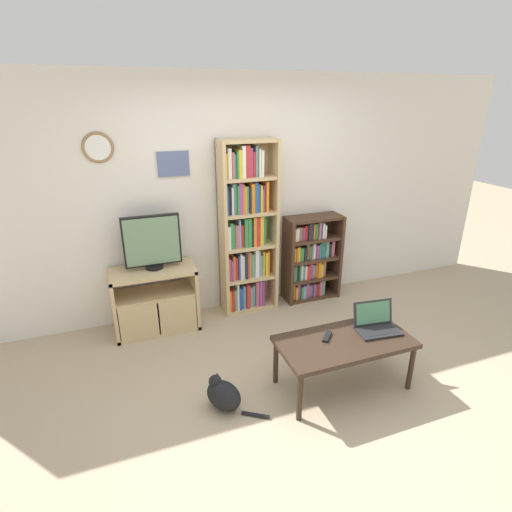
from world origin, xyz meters
TOP-DOWN VIEW (x-y plane):
  - ground_plane at (0.00, 0.00)m, footprint 18.00×18.00m
  - wall_back at (-0.01, 1.74)m, footprint 6.88×0.09m
  - tv_stand at (-1.02, 1.44)m, footprint 0.87×0.44m
  - television at (-0.99, 1.49)m, footprint 0.57×0.18m
  - bookshelf_tall at (0.04, 1.56)m, footprint 0.63×0.29m
  - bookshelf_short at (0.85, 1.56)m, footprint 0.68×0.30m
  - coffee_table at (0.36, -0.05)m, footprint 1.13×0.55m
  - laptop at (0.69, 0.01)m, footprint 0.39×0.29m
  - remote_near_laptop at (0.23, 0.03)m, footprint 0.14×0.15m
  - cat at (-0.68, 0.05)m, footprint 0.48×0.44m

SIDE VIEW (x-z plane):
  - ground_plane at x=0.00m, z-range 0.00..0.00m
  - cat at x=-0.68m, z-range -0.02..0.27m
  - tv_stand at x=-1.02m, z-range 0.00..0.69m
  - coffee_table at x=0.36m, z-range 0.18..0.65m
  - remote_near_laptop at x=0.23m, z-range 0.46..0.48m
  - bookshelf_short at x=0.85m, z-range -0.01..1.03m
  - laptop at x=0.69m, z-range 0.40..0.64m
  - bookshelf_tall at x=0.04m, z-range -0.02..1.93m
  - television at x=-0.99m, z-range 0.69..1.26m
  - wall_back at x=-0.01m, z-range 0.00..2.60m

